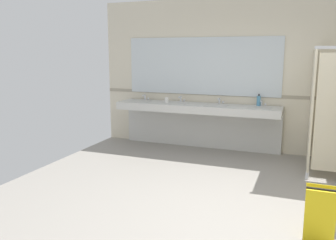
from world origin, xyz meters
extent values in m
cube|color=gray|center=(0.00, 0.00, -0.05)|extent=(6.40, 6.14, 0.10)
cube|color=beige|center=(0.00, 2.83, 1.41)|extent=(6.40, 0.12, 2.83)
cube|color=#9E937F|center=(0.00, 2.77, 1.05)|extent=(6.40, 0.01, 0.06)
cube|color=silver|center=(-1.17, 2.45, 0.81)|extent=(3.08, 0.60, 0.14)
cube|color=silver|center=(-1.17, 2.71, 0.37)|extent=(3.08, 0.08, 0.74)
cube|color=beige|center=(-2.32, 2.42, 0.83)|extent=(0.42, 0.33, 0.11)
cylinder|color=silver|center=(-2.32, 2.66, 0.94)|extent=(0.04, 0.04, 0.11)
cylinder|color=silver|center=(-2.32, 2.61, 0.98)|extent=(0.03, 0.11, 0.03)
sphere|color=silver|center=(-2.25, 2.67, 0.91)|extent=(0.04, 0.04, 0.04)
cube|color=beige|center=(-1.55, 2.42, 0.83)|extent=(0.42, 0.33, 0.11)
cylinder|color=silver|center=(-1.55, 2.66, 0.94)|extent=(0.04, 0.04, 0.11)
cylinder|color=silver|center=(-1.55, 2.61, 0.98)|extent=(0.03, 0.11, 0.03)
sphere|color=silver|center=(-1.48, 2.67, 0.91)|extent=(0.04, 0.04, 0.04)
cube|color=beige|center=(-0.78, 2.42, 0.83)|extent=(0.42, 0.33, 0.11)
cylinder|color=silver|center=(-0.78, 2.66, 0.94)|extent=(0.04, 0.04, 0.11)
cylinder|color=silver|center=(-0.78, 2.61, 0.98)|extent=(0.03, 0.11, 0.03)
sphere|color=silver|center=(-0.71, 2.67, 0.91)|extent=(0.04, 0.04, 0.04)
cube|color=beige|center=(-0.01, 2.42, 0.83)|extent=(0.42, 0.33, 0.11)
cylinder|color=silver|center=(-0.01, 2.66, 0.94)|extent=(0.04, 0.04, 0.11)
cylinder|color=silver|center=(-0.01, 2.61, 0.98)|extent=(0.03, 0.11, 0.03)
sphere|color=silver|center=(0.06, 2.67, 0.91)|extent=(0.04, 0.04, 0.04)
cube|color=silver|center=(-1.17, 2.76, 1.57)|extent=(2.98, 0.02, 1.08)
cube|color=beige|center=(0.82, 2.09, 1.00)|extent=(0.03, 1.32, 1.76)
cylinder|color=silver|center=(0.82, 1.50, 0.06)|extent=(0.05, 0.05, 0.12)
cylinder|color=teal|center=(-0.06, 2.63, 0.97)|extent=(0.07, 0.07, 0.18)
cylinder|color=black|center=(-0.06, 2.63, 1.08)|extent=(0.03, 0.03, 0.04)
cylinder|color=white|center=(-1.75, 2.42, 0.93)|extent=(0.07, 0.07, 0.10)
cube|color=yellow|center=(0.91, -0.42, 0.29)|extent=(0.28, 0.10, 0.57)
cube|color=yellow|center=(0.91, -0.33, 0.29)|extent=(0.28, 0.10, 0.57)
cylinder|color=black|center=(0.91, -0.37, 0.55)|extent=(0.28, 0.02, 0.02)
camera|label=1|loc=(0.69, -3.87, 1.84)|focal=37.98mm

